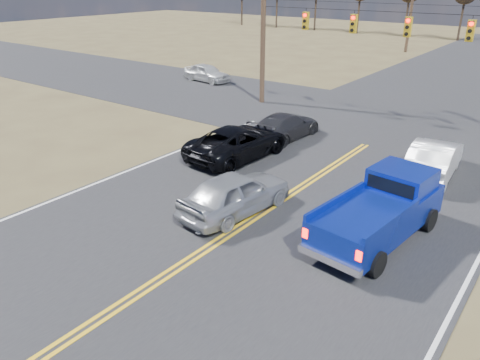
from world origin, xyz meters
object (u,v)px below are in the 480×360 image
Objects in this scene: pickup_truck at (381,211)px; white_car_queue at (434,158)px; silver_suv at (235,193)px; cross_car_west at (207,73)px; dgrey_car_queue at (285,126)px; black_suv at (238,142)px.

pickup_truck is 6.31m from white_car_queue.
pickup_truck reaches higher than white_car_queue.
silver_suv is 1.10× the size of cross_car_west.
cross_car_west is at bearing -31.85° from dgrey_car_queue.
black_suv is (-7.98, 3.11, -0.24)m from pickup_truck.
silver_suv is at bearing 112.16° from dgrey_car_queue.
pickup_truck is 25.23m from cross_car_west.
dgrey_car_queue is 15.03m from cross_car_west.
cross_car_west is at bearing -28.77° from white_car_queue.
silver_suv reaches higher than cross_car_west.
cross_car_west is at bearing -40.14° from silver_suv.
black_suv is at bearing -129.45° from cross_car_west.
white_car_queue reaches higher than cross_car_west.
pickup_truck is 1.22× the size of dgrey_car_queue.
white_car_queue is at bearing 178.44° from dgrey_car_queue.
dgrey_car_queue is (-7.70, 6.76, -0.32)m from pickup_truck.
black_suv is at bearing 17.24° from white_car_queue.
pickup_truck is 1.19× the size of white_car_queue.
white_car_queue is 1.15× the size of cross_car_west.
dgrey_car_queue is at bearing -8.50° from white_car_queue.
pickup_truck is at bearing 86.57° from white_car_queue.
silver_suv is 5.50m from black_suv.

